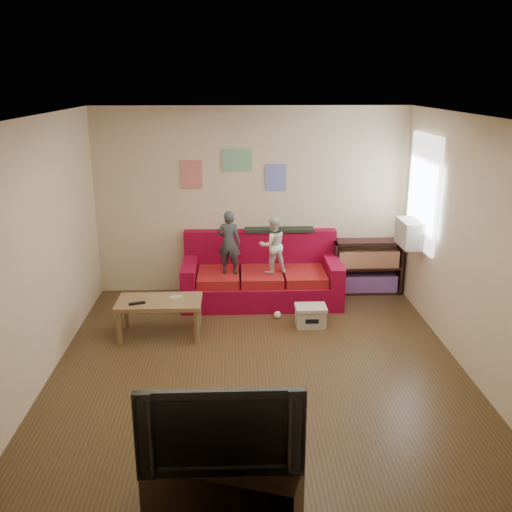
{
  "coord_description": "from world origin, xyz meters",
  "views": [
    {
      "loc": [
        -0.25,
        -5.61,
        3.05
      ],
      "look_at": [
        0.0,
        0.8,
        1.05
      ],
      "focal_mm": 40.0,
      "sensor_mm": 36.0,
      "label": 1
    }
  ],
  "objects_px": {
    "sofa": "(261,278)",
    "tv_stand": "(222,490)",
    "bookshelf": "(367,269)",
    "file_box": "(311,316)",
    "coffee_table": "(159,305)",
    "television": "(221,424)",
    "child_a": "(229,242)",
    "child_b": "(273,245)"
  },
  "relations": [
    {
      "from": "television",
      "to": "child_a",
      "type": "bearing_deg",
      "value": 89.34
    },
    {
      "from": "coffee_table",
      "to": "television",
      "type": "height_order",
      "value": "television"
    },
    {
      "from": "tv_stand",
      "to": "television",
      "type": "relative_size",
      "value": 0.98
    },
    {
      "from": "child_a",
      "to": "child_b",
      "type": "bearing_deg",
      "value": -169.05
    },
    {
      "from": "file_box",
      "to": "tv_stand",
      "type": "bearing_deg",
      "value": -108.1
    },
    {
      "from": "television",
      "to": "file_box",
      "type": "bearing_deg",
      "value": 71.73
    },
    {
      "from": "sofa",
      "to": "tv_stand",
      "type": "height_order",
      "value": "sofa"
    },
    {
      "from": "child_a",
      "to": "coffee_table",
      "type": "height_order",
      "value": "child_a"
    },
    {
      "from": "coffee_table",
      "to": "file_box",
      "type": "xyz_separation_m",
      "value": [
        1.9,
        0.2,
        -0.26
      ]
    },
    {
      "from": "coffee_table",
      "to": "bookshelf",
      "type": "xyz_separation_m",
      "value": [
        2.88,
        1.38,
        -0.04
      ]
    },
    {
      "from": "child_a",
      "to": "coffee_table",
      "type": "relative_size",
      "value": 0.86
    },
    {
      "from": "sofa",
      "to": "television",
      "type": "xyz_separation_m",
      "value": [
        -0.49,
        -4.26,
        0.43
      ]
    },
    {
      "from": "coffee_table",
      "to": "tv_stand",
      "type": "xyz_separation_m",
      "value": [
        0.82,
        -3.1,
        -0.18
      ]
    },
    {
      "from": "bookshelf",
      "to": "child_a",
      "type": "bearing_deg",
      "value": -168.83
    },
    {
      "from": "child_b",
      "to": "television",
      "type": "bearing_deg",
      "value": 64.73
    },
    {
      "from": "television",
      "to": "child_b",
      "type": "bearing_deg",
      "value": 80.99
    },
    {
      "from": "child_b",
      "to": "tv_stand",
      "type": "distance_m",
      "value": 4.18
    },
    {
      "from": "sofa",
      "to": "child_a",
      "type": "distance_m",
      "value": 0.76
    },
    {
      "from": "child_a",
      "to": "television",
      "type": "height_order",
      "value": "child_a"
    },
    {
      "from": "file_box",
      "to": "television",
      "type": "xyz_separation_m",
      "value": [
        -1.08,
        -3.3,
        0.62
      ]
    },
    {
      "from": "bookshelf",
      "to": "file_box",
      "type": "bearing_deg",
      "value": -129.74
    },
    {
      "from": "file_box",
      "to": "television",
      "type": "height_order",
      "value": "television"
    },
    {
      "from": "child_a",
      "to": "child_b",
      "type": "relative_size",
      "value": 1.11
    },
    {
      "from": "coffee_table",
      "to": "file_box",
      "type": "relative_size",
      "value": 2.61
    },
    {
      "from": "child_a",
      "to": "coffee_table",
      "type": "bearing_deg",
      "value": 59.93
    },
    {
      "from": "child_b",
      "to": "coffee_table",
      "type": "height_order",
      "value": "child_b"
    },
    {
      "from": "sofa",
      "to": "tv_stand",
      "type": "relative_size",
      "value": 1.95
    },
    {
      "from": "sofa",
      "to": "child_a",
      "type": "xyz_separation_m",
      "value": [
        -0.45,
        -0.18,
        0.58
      ]
    },
    {
      "from": "sofa",
      "to": "bookshelf",
      "type": "relative_size",
      "value": 2.21
    },
    {
      "from": "coffee_table",
      "to": "tv_stand",
      "type": "bearing_deg",
      "value": -75.17
    },
    {
      "from": "coffee_table",
      "to": "file_box",
      "type": "bearing_deg",
      "value": 5.99
    },
    {
      "from": "coffee_table",
      "to": "sofa",
      "type": "bearing_deg",
      "value": 41.54
    },
    {
      "from": "child_b",
      "to": "file_box",
      "type": "height_order",
      "value": "child_b"
    },
    {
      "from": "coffee_table",
      "to": "file_box",
      "type": "distance_m",
      "value": 1.93
    },
    {
      "from": "bookshelf",
      "to": "television",
      "type": "relative_size",
      "value": 0.87
    },
    {
      "from": "sofa",
      "to": "coffee_table",
      "type": "height_order",
      "value": "sofa"
    },
    {
      "from": "bookshelf",
      "to": "tv_stand",
      "type": "distance_m",
      "value": 4.93
    },
    {
      "from": "television",
      "to": "sofa",
      "type": "bearing_deg",
      "value": 83.3
    },
    {
      "from": "sofa",
      "to": "television",
      "type": "bearing_deg",
      "value": -96.53
    },
    {
      "from": "coffee_table",
      "to": "tv_stand",
      "type": "relative_size",
      "value": 0.91
    },
    {
      "from": "coffee_table",
      "to": "television",
      "type": "xyz_separation_m",
      "value": [
        0.82,
        -3.1,
        0.36
      ]
    },
    {
      "from": "coffee_table",
      "to": "bookshelf",
      "type": "height_order",
      "value": "bookshelf"
    }
  ]
}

